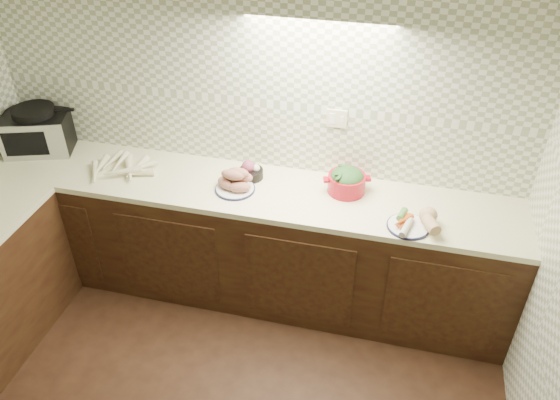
% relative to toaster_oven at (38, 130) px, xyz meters
% --- Properties ---
extents(room, '(3.60, 3.60, 2.60)m').
position_rel_toaster_oven_xyz_m(room, '(1.56, -1.63, 0.58)').
color(room, black).
rests_on(room, ground).
extents(counter, '(3.60, 3.60, 0.90)m').
position_rel_toaster_oven_xyz_m(counter, '(0.88, -0.95, -0.60)').
color(counter, black).
rests_on(counter, ground).
extents(toaster_oven, '(0.54, 0.47, 0.32)m').
position_rel_toaster_oven_xyz_m(toaster_oven, '(0.00, 0.00, 0.00)').
color(toaster_oven, black).
rests_on(toaster_oven, counter).
extents(parsnip_pile, '(0.37, 0.43, 0.09)m').
position_rel_toaster_oven_xyz_m(parsnip_pile, '(0.68, -0.15, -0.11)').
color(parsnip_pile, '#EFE8BE').
rests_on(parsnip_pile, counter).
extents(sweet_potato_plate, '(0.26, 0.26, 0.16)m').
position_rel_toaster_oven_xyz_m(sweet_potato_plate, '(1.52, -0.17, -0.09)').
color(sweet_potato_plate, '#16173A').
rests_on(sweet_potato_plate, counter).
extents(onion_bowl, '(0.16, 0.16, 0.13)m').
position_rel_toaster_oven_xyz_m(onion_bowl, '(1.58, -0.01, -0.10)').
color(onion_bowl, black).
rests_on(onion_bowl, counter).
extents(dutch_oven, '(0.30, 0.30, 0.17)m').
position_rel_toaster_oven_xyz_m(dutch_oven, '(2.22, -0.02, -0.07)').
color(dutch_oven, '#AE0D1E').
rests_on(dutch_oven, counter).
extents(veg_plate, '(0.32, 0.32, 0.12)m').
position_rel_toaster_oven_xyz_m(veg_plate, '(2.68, -0.28, -0.11)').
color(veg_plate, '#16173A').
rests_on(veg_plate, counter).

